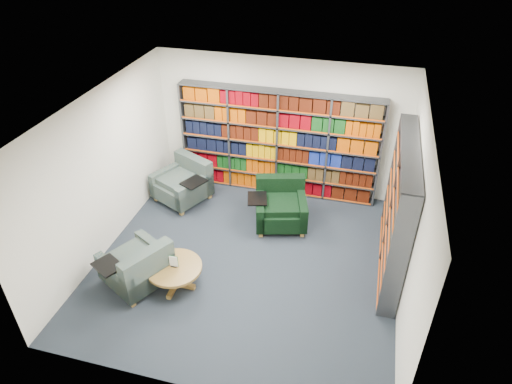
% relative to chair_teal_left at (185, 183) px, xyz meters
% --- Properties ---
extents(room_shell, '(5.02, 5.02, 2.82)m').
position_rel_chair_teal_left_xyz_m(room_shell, '(1.76, -1.57, 1.06)').
color(room_shell, '#1C242E').
rests_on(room_shell, ground).
extents(bookshelf_back, '(4.00, 0.28, 2.20)m').
position_rel_chair_teal_left_xyz_m(bookshelf_back, '(1.76, 0.77, 0.76)').
color(bookshelf_back, '#47494F').
rests_on(bookshelf_back, ground).
extents(bookshelf_right, '(0.28, 2.50, 2.20)m').
position_rel_chair_teal_left_xyz_m(bookshelf_right, '(4.10, -0.97, 0.76)').
color(bookshelf_right, '#47494F').
rests_on(bookshelf_right, ground).
extents(chair_teal_left, '(1.26, 1.24, 0.85)m').
position_rel_chair_teal_left_xyz_m(chair_teal_left, '(0.00, 0.00, 0.00)').
color(chair_teal_left, '#062038').
rests_on(chair_teal_left, ground).
extents(chair_green_right, '(1.22, 1.14, 0.85)m').
position_rel_chair_teal_left_xyz_m(chair_green_right, '(2.06, -0.29, -0.00)').
color(chair_green_right, black).
rests_on(chair_green_right, ground).
extents(chair_teal_front, '(1.23, 1.23, 0.83)m').
position_rel_chair_teal_left_xyz_m(chair_teal_front, '(0.25, -2.53, -0.01)').
color(chair_teal_front, '#062038').
rests_on(chair_teal_front, ground).
extents(coffee_table, '(0.88, 0.88, 0.62)m').
position_rel_chair_teal_left_xyz_m(coffee_table, '(0.81, -2.42, -0.01)').
color(coffee_table, olive).
rests_on(coffee_table, ground).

